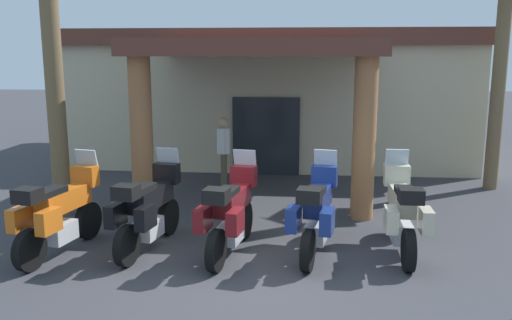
% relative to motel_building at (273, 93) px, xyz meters
% --- Properties ---
extents(ground_plane, '(80.00, 80.00, 0.00)m').
position_rel_motel_building_xyz_m(ground_plane, '(-0.13, -9.58, -2.00)').
color(ground_plane, '#38383D').
extents(motel_building, '(12.10, 10.92, 3.90)m').
position_rel_motel_building_xyz_m(motel_building, '(0.00, 0.00, 0.00)').
color(motel_building, beige).
rests_on(motel_building, ground_plane).
extents(motorcycle_orange, '(0.96, 2.18, 1.61)m').
position_rel_motel_building_xyz_m(motorcycle_orange, '(-3.29, -9.07, -1.30)').
color(motorcycle_orange, black).
rests_on(motorcycle_orange, ground_plane).
extents(motorcycle_black, '(0.92, 2.19, 1.61)m').
position_rel_motel_building_xyz_m(motorcycle_black, '(-1.89, -8.79, -1.30)').
color(motorcycle_black, black).
rests_on(motorcycle_black, ground_plane).
extents(motorcycle_maroon, '(0.90, 2.19, 1.61)m').
position_rel_motel_building_xyz_m(motorcycle_maroon, '(-0.49, -8.94, -1.30)').
color(motorcycle_maroon, black).
rests_on(motorcycle_maroon, ground_plane).
extents(motorcycle_blue, '(0.93, 2.19, 1.61)m').
position_rel_motel_building_xyz_m(motorcycle_blue, '(0.91, -8.85, -1.30)').
color(motorcycle_blue, black).
rests_on(motorcycle_blue, ground_plane).
extents(motorcycle_cream, '(0.72, 2.21, 1.61)m').
position_rel_motel_building_xyz_m(motorcycle_cream, '(2.31, -8.76, -1.30)').
color(motorcycle_cream, black).
rests_on(motorcycle_cream, ground_plane).
extents(pedestrian, '(0.32, 0.53, 1.75)m').
position_rel_motel_building_xyz_m(pedestrian, '(-1.10, -4.52, -0.99)').
color(pedestrian, brown).
rests_on(pedestrian, ground_plane).
extents(palm_tree_near_portico, '(1.85, 1.94, 5.71)m').
position_rel_motel_building_xyz_m(palm_tree_near_portico, '(5.39, -4.19, 2.07)').
color(palm_tree_near_portico, brown).
rests_on(palm_tree_near_portico, ground_plane).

